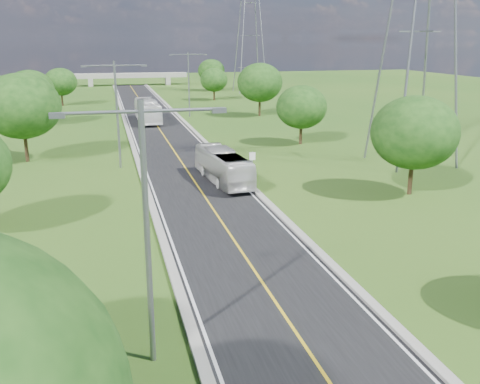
{
  "coord_description": "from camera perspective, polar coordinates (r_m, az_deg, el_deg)",
  "views": [
    {
      "loc": [
        -7.21,
        -6.34,
        11.97
      ],
      "look_at": [
        0.47,
        23.83,
        3.0
      ],
      "focal_mm": 40.0,
      "sensor_mm": 36.0,
      "label": 1
    }
  ],
  "objects": [
    {
      "name": "tree_rc",
      "position": [
        62.89,
        6.58,
        8.99
      ],
      "size": [
        5.88,
        5.88,
        6.84
      ],
      "color": "black",
      "rests_on": "ground"
    },
    {
      "name": "tree_rb",
      "position": [
        43.69,
        18.13,
        6.03
      ],
      "size": [
        6.72,
        6.72,
        7.82
      ],
      "color": "black",
      "rests_on": "ground"
    },
    {
      "name": "bus_outbound",
      "position": [
        45.76,
        -1.81,
        2.77
      ],
      "size": [
        3.25,
        10.14,
        2.78
      ],
      "primitive_type": "imported",
      "rotation": [
        0.0,
        0.0,
        3.23
      ],
      "color": "silver",
      "rests_on": "road"
    },
    {
      "name": "tree_rd",
      "position": [
        86.09,
        2.13,
        11.59
      ],
      "size": [
        7.14,
        7.14,
        8.3
      ],
      "color": "black",
      "rests_on": "ground"
    },
    {
      "name": "bus_inbound",
      "position": [
        80.85,
        -9.82,
        8.53
      ],
      "size": [
        3.1,
        11.78,
        3.26
      ],
      "primitive_type": "imported",
      "rotation": [
        0.0,
        0.0,
        0.03
      ],
      "color": "white",
      "rests_on": "road"
    },
    {
      "name": "tree_le",
      "position": [
        104.88,
        -18.6,
        11.07
      ],
      "size": [
        5.88,
        5.88,
        6.84
      ],
      "color": "black",
      "rests_on": "ground"
    },
    {
      "name": "streetlight_mid_left",
      "position": [
        51.71,
        -13.01,
        8.97
      ],
      "size": [
        5.9,
        0.25,
        10.0
      ],
      "color": "slate",
      "rests_on": "ground"
    },
    {
      "name": "tree_re",
      "position": [
        108.83,
        -2.8,
        11.86
      ],
      "size": [
        5.46,
        5.46,
        6.35
      ],
      "color": "black",
      "rests_on": "ground"
    },
    {
      "name": "streetlight_far_right",
      "position": [
        85.58,
        -5.49,
        11.96
      ],
      "size": [
        5.9,
        0.25,
        10.0
      ],
      "color": "slate",
      "rests_on": "ground"
    },
    {
      "name": "tree_rf",
      "position": [
        129.04,
        -3.08,
        12.79
      ],
      "size": [
        6.3,
        6.3,
        7.33
      ],
      "color": "black",
      "rests_on": "ground"
    },
    {
      "name": "power_tower_near",
      "position": [
        54.82,
        18.81,
        17.39
      ],
      "size": [
        9.0,
        6.4,
        28.0
      ],
      "color": "slate",
      "rests_on": "ground"
    },
    {
      "name": "curb_right",
      "position": [
        74.2,
        -5.26,
        6.8
      ],
      "size": [
        0.5,
        150.0,
        0.22
      ],
      "primitive_type": "cube",
      "color": "gray",
      "rests_on": "ground"
    },
    {
      "name": "streetlight_near_left",
      "position": [
        19.34,
        -9.99,
        -2.33
      ],
      "size": [
        5.9,
        0.25,
        10.0
      ],
      "color": "slate",
      "rests_on": "ground"
    },
    {
      "name": "tree_ld",
      "position": [
        81.24,
        -21.5,
        10.02
      ],
      "size": [
        6.72,
        6.72,
        7.82
      ],
      "color": "black",
      "rests_on": "ground"
    },
    {
      "name": "power_tower_far",
      "position": [
        125.82,
        1.06,
        16.99
      ],
      "size": [
        9.0,
        6.4,
        28.0
      ],
      "color": "slate",
      "rests_on": "ground"
    },
    {
      "name": "tree_lc",
      "position": [
        57.24,
        -22.27,
        8.47
      ],
      "size": [
        7.56,
        7.56,
        8.79
      ],
      "color": "black",
      "rests_on": "ground"
    },
    {
      "name": "ground",
      "position": [
        67.8,
        -8.0,
        5.74
      ],
      "size": [
        260.0,
        260.0,
        0.0
      ],
      "primitive_type": "plane",
      "color": "#254F16",
      "rests_on": "ground"
    },
    {
      "name": "road",
      "position": [
        73.68,
        -8.54,
        6.56
      ],
      "size": [
        8.0,
        150.0,
        0.06
      ],
      "primitive_type": "cube",
      "color": "black",
      "rests_on": "ground"
    },
    {
      "name": "overpass",
      "position": [
        146.83,
        -11.71,
        12.01
      ],
      "size": [
        30.0,
        3.0,
        3.2
      ],
      "color": "gray",
      "rests_on": "ground"
    },
    {
      "name": "speed_limit_sign",
      "position": [
        47.19,
        1.32,
        3.37
      ],
      "size": [
        0.55,
        0.09,
        2.4
      ],
      "color": "slate",
      "rests_on": "ground"
    },
    {
      "name": "curb_left",
      "position": [
        73.37,
        -11.86,
        6.42
      ],
      "size": [
        0.5,
        150.0,
        0.22
      ],
      "primitive_type": "cube",
      "color": "gray",
      "rests_on": "ground"
    }
  ]
}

